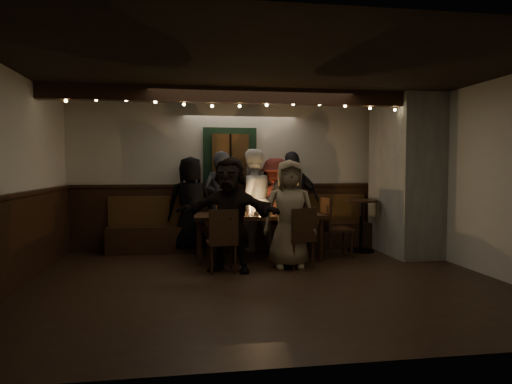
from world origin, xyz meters
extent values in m
cube|color=black|center=(0.00, 0.00, -0.01)|extent=(6.00, 5.00, 0.01)
cube|color=black|center=(0.00, 0.00, 2.60)|extent=(6.00, 5.00, 0.01)
cube|color=beige|center=(0.00, 2.50, 1.30)|extent=(6.00, 0.01, 2.60)
cube|color=beige|center=(-3.00, 0.00, 1.30)|extent=(0.01, 5.00, 2.60)
cube|color=beige|center=(3.00, 0.00, 1.30)|extent=(0.01, 5.00, 2.60)
cube|color=black|center=(0.00, 2.48, 0.55)|extent=(6.00, 0.05, 1.10)
cube|color=black|center=(-2.98, 0.00, 0.55)|extent=(0.05, 5.00, 1.10)
cube|color=slate|center=(2.65, 1.50, 1.30)|extent=(0.70, 1.40, 2.60)
cube|color=black|center=(0.00, 2.23, 0.23)|extent=(4.60, 0.45, 0.45)
cube|color=#503213|center=(0.00, 2.41, 0.70)|extent=(4.60, 0.06, 0.50)
cube|color=black|center=(-0.20, 2.44, 1.65)|extent=(0.95, 0.04, 1.00)
cube|color=#503213|center=(-0.20, 2.38, 1.65)|extent=(0.64, 0.12, 0.76)
cube|color=black|center=(0.00, 1.00, 2.49)|extent=(6.00, 0.16, 0.22)
sphere|color=#FFE599|center=(-2.60, 0.98, 2.36)|extent=(0.04, 0.04, 0.04)
sphere|color=#FFE599|center=(-2.20, 0.98, 2.38)|extent=(0.04, 0.04, 0.04)
sphere|color=#FFE599|center=(-1.80, 0.98, 2.39)|extent=(0.04, 0.04, 0.04)
sphere|color=#FFE599|center=(-1.40, 0.98, 2.37)|extent=(0.04, 0.04, 0.04)
sphere|color=#FFE599|center=(-1.00, 0.98, 2.35)|extent=(0.04, 0.04, 0.04)
sphere|color=#FFE599|center=(-0.60, 0.98, 2.33)|extent=(0.04, 0.04, 0.04)
sphere|color=#FFE599|center=(-0.20, 0.98, 2.34)|extent=(0.04, 0.04, 0.04)
sphere|color=#FFE599|center=(0.20, 0.98, 2.36)|extent=(0.04, 0.04, 0.04)
sphere|color=#FFE599|center=(0.60, 0.98, 2.38)|extent=(0.04, 0.04, 0.04)
sphere|color=#FFE599|center=(1.00, 0.98, 2.39)|extent=(0.04, 0.04, 0.04)
sphere|color=#FFE599|center=(1.40, 0.98, 2.37)|extent=(0.04, 0.04, 0.04)
sphere|color=#FFE599|center=(1.80, 0.98, 2.35)|extent=(0.04, 0.04, 0.04)
sphere|color=#FFE599|center=(2.20, 0.98, 2.33)|extent=(0.04, 0.04, 0.04)
sphere|color=#FFE599|center=(2.60, 0.98, 2.34)|extent=(0.04, 0.04, 0.04)
cube|color=black|center=(0.14, 1.40, 0.69)|extent=(2.00, 0.86, 0.06)
cylinder|color=black|center=(-0.79, 1.05, 0.33)|extent=(0.07, 0.07, 0.66)
cylinder|color=black|center=(-0.79, 1.75, 0.33)|extent=(0.07, 0.07, 0.66)
cylinder|color=black|center=(1.06, 1.05, 0.33)|extent=(0.07, 0.07, 0.66)
cylinder|color=black|center=(1.06, 1.75, 0.33)|extent=(0.07, 0.07, 0.66)
cylinder|color=#BF7226|center=(-0.48, 1.51, 0.78)|extent=(0.07, 0.07, 0.13)
cylinder|color=#BF7226|center=(-0.26, 1.16, 0.78)|extent=(0.07, 0.07, 0.13)
cylinder|color=silver|center=(0.01, 1.51, 0.78)|extent=(0.07, 0.07, 0.13)
cylinder|color=#BF7226|center=(0.32, 1.27, 0.78)|extent=(0.07, 0.07, 0.13)
cylinder|color=silver|center=(0.67, 1.64, 0.78)|extent=(0.07, 0.07, 0.13)
cylinder|color=#BF7226|center=(0.93, 1.30, 0.78)|extent=(0.07, 0.07, 0.13)
cylinder|color=white|center=(-0.47, 1.11, 0.72)|extent=(0.25, 0.25, 0.01)
cube|color=#B2B2B7|center=(0.14, 1.35, 0.74)|extent=(0.15, 0.10, 0.05)
cylinder|color=#990C0C|center=(0.11, 1.35, 0.79)|extent=(0.03, 0.03, 0.15)
cylinder|color=gold|center=(0.17, 1.35, 0.79)|extent=(0.03, 0.03, 0.15)
cylinder|color=silver|center=(0.21, 1.45, 0.75)|extent=(0.05, 0.05, 0.08)
sphere|color=#FFB24C|center=(0.21, 1.45, 0.81)|extent=(0.03, 0.03, 0.03)
cube|color=black|center=(-0.50, 0.61, 0.41)|extent=(0.43, 0.43, 0.04)
cube|color=black|center=(-0.49, 0.43, 0.65)|extent=(0.40, 0.07, 0.46)
cylinder|color=black|center=(-0.35, 0.79, 0.19)|extent=(0.03, 0.03, 0.39)
cylinder|color=black|center=(-0.33, 0.46, 0.19)|extent=(0.03, 0.03, 0.39)
cylinder|color=black|center=(-0.67, 0.76, 0.19)|extent=(0.03, 0.03, 0.39)
cylinder|color=black|center=(-0.65, 0.44, 0.19)|extent=(0.03, 0.03, 0.39)
cube|color=black|center=(0.61, 0.71, 0.40)|extent=(0.50, 0.50, 0.04)
cube|color=black|center=(0.66, 0.54, 0.65)|extent=(0.39, 0.16, 0.45)
cylinder|color=black|center=(0.71, 0.91, 0.19)|extent=(0.03, 0.03, 0.39)
cylinder|color=black|center=(0.81, 0.61, 0.19)|extent=(0.03, 0.03, 0.39)
cylinder|color=black|center=(0.41, 0.82, 0.19)|extent=(0.03, 0.03, 0.39)
cylinder|color=black|center=(0.50, 0.51, 0.19)|extent=(0.03, 0.03, 0.39)
cube|color=black|center=(1.44, 1.38, 0.44)|extent=(0.44, 0.44, 0.04)
cube|color=black|center=(1.24, 1.38, 0.71)|extent=(0.05, 0.43, 0.49)
cylinder|color=black|center=(1.62, 1.21, 0.21)|extent=(0.04, 0.04, 0.42)
cylinder|color=black|center=(1.27, 1.20, 0.21)|extent=(0.04, 0.04, 0.42)
cylinder|color=black|center=(1.61, 1.56, 0.21)|extent=(0.04, 0.04, 0.42)
cylinder|color=black|center=(1.26, 1.55, 0.21)|extent=(0.04, 0.04, 0.42)
cylinder|color=black|center=(2.00, 1.77, 0.01)|extent=(0.46, 0.46, 0.03)
cylinder|color=black|center=(2.00, 1.77, 0.44)|extent=(0.06, 0.06, 0.88)
cylinder|color=black|center=(2.00, 1.77, 0.88)|extent=(0.56, 0.56, 0.04)
imported|color=black|center=(-0.90, 2.15, 0.81)|extent=(0.80, 0.52, 1.63)
imported|color=#2E313C|center=(-0.38, 2.06, 0.86)|extent=(0.74, 0.63, 1.72)
imported|color=silver|center=(0.14, 2.10, 0.88)|extent=(1.00, 0.86, 1.76)
imported|color=#481814|center=(0.57, 2.17, 0.80)|extent=(1.13, 0.79, 1.61)
imported|color=black|center=(0.87, 2.09, 0.86)|extent=(1.08, 0.65, 1.73)
imported|color=black|center=(-0.39, 0.61, 0.80)|extent=(1.55, 1.01, 1.60)
imported|color=#837155|center=(0.48, 0.71, 0.78)|extent=(0.79, 0.55, 1.56)
camera|label=1|loc=(-1.00, -5.65, 1.46)|focal=32.00mm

